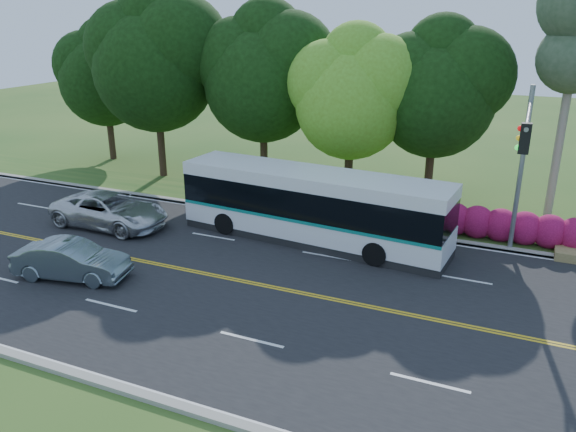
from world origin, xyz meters
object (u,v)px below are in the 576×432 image
at_px(traffic_signal, 523,153).
at_px(transit_bus, 312,207).
at_px(sedan, 71,260).
at_px(suv, 110,210).

bearing_deg(traffic_signal, transit_bus, -176.43).
distance_m(traffic_signal, sedan, 17.56).
height_order(transit_bus, suv, transit_bus).
xyz_separation_m(sedan, suv, (-2.41, 5.06, 0.07)).
relative_size(traffic_signal, suv, 1.23).
height_order(traffic_signal, suv, traffic_signal).
distance_m(sedan, suv, 5.60).
bearing_deg(suv, transit_bus, -76.75).
xyz_separation_m(traffic_signal, sedan, (-15.28, -7.70, -3.93)).
bearing_deg(transit_bus, suv, -162.15).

